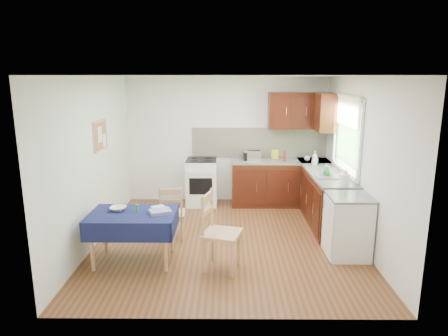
{
  "coord_description": "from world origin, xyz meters",
  "views": [
    {
      "loc": [
        0.0,
        -5.83,
        2.48
      ],
      "look_at": [
        -0.05,
        0.3,
        1.08
      ],
      "focal_mm": 32.0,
      "sensor_mm": 36.0,
      "label": 1
    }
  ],
  "objects_px": {
    "chair_far": "(172,211)",
    "dish_rack": "(329,176)",
    "dining_table": "(133,220)",
    "chair_near": "(218,229)",
    "toaster": "(254,156)",
    "kettle": "(344,179)",
    "sandwich_press": "(252,155)"
  },
  "relations": [
    {
      "from": "sandwich_press",
      "to": "kettle",
      "type": "xyz_separation_m",
      "value": [
        1.25,
        -1.95,
        0.02
      ]
    },
    {
      "from": "sandwich_press",
      "to": "toaster",
      "type": "bearing_deg",
      "value": -79.09
    },
    {
      "from": "toaster",
      "to": "sandwich_press",
      "type": "xyz_separation_m",
      "value": [
        -0.03,
        0.08,
        -0.0
      ]
    },
    {
      "from": "chair_near",
      "to": "kettle",
      "type": "bearing_deg",
      "value": -49.57
    },
    {
      "from": "sandwich_press",
      "to": "dining_table",
      "type": "bearing_deg",
      "value": -134.99
    },
    {
      "from": "sandwich_press",
      "to": "dish_rack",
      "type": "relative_size",
      "value": 0.83
    },
    {
      "from": "chair_near",
      "to": "toaster",
      "type": "distance_m",
      "value": 2.83
    },
    {
      "from": "chair_far",
      "to": "dish_rack",
      "type": "relative_size",
      "value": 2.19
    },
    {
      "from": "dining_table",
      "to": "dish_rack",
      "type": "bearing_deg",
      "value": 16.97
    },
    {
      "from": "toaster",
      "to": "kettle",
      "type": "bearing_deg",
      "value": -54.31
    },
    {
      "from": "chair_far",
      "to": "dish_rack",
      "type": "height_order",
      "value": "dish_rack"
    },
    {
      "from": "chair_far",
      "to": "kettle",
      "type": "relative_size",
      "value": 3.52
    },
    {
      "from": "toaster",
      "to": "dining_table",
      "type": "bearing_deg",
      "value": -122.97
    },
    {
      "from": "sandwich_press",
      "to": "kettle",
      "type": "height_order",
      "value": "kettle"
    },
    {
      "from": "dining_table",
      "to": "toaster",
      "type": "height_order",
      "value": "toaster"
    },
    {
      "from": "chair_near",
      "to": "dish_rack",
      "type": "xyz_separation_m",
      "value": [
        1.76,
        1.39,
        0.37
      ]
    },
    {
      "from": "chair_far",
      "to": "dining_table",
      "type": "bearing_deg",
      "value": 57.08
    },
    {
      "from": "chair_far",
      "to": "sandwich_press",
      "type": "bearing_deg",
      "value": -128.72
    },
    {
      "from": "chair_far",
      "to": "kettle",
      "type": "distance_m",
      "value": 2.65
    },
    {
      "from": "chair_far",
      "to": "sandwich_press",
      "type": "distance_m",
      "value": 2.35
    },
    {
      "from": "chair_far",
      "to": "chair_near",
      "type": "height_order",
      "value": "chair_near"
    },
    {
      "from": "dining_table",
      "to": "toaster",
      "type": "relative_size",
      "value": 4.25
    },
    {
      "from": "dining_table",
      "to": "dish_rack",
      "type": "height_order",
      "value": "dish_rack"
    },
    {
      "from": "chair_near",
      "to": "kettle",
      "type": "height_order",
      "value": "kettle"
    },
    {
      "from": "kettle",
      "to": "dish_rack",
      "type": "bearing_deg",
      "value": 99.95
    },
    {
      "from": "dining_table",
      "to": "sandwich_press",
      "type": "height_order",
      "value": "sandwich_press"
    },
    {
      "from": "toaster",
      "to": "kettle",
      "type": "distance_m",
      "value": 2.23
    },
    {
      "from": "chair_far",
      "to": "toaster",
      "type": "height_order",
      "value": "toaster"
    },
    {
      "from": "chair_far",
      "to": "sandwich_press",
      "type": "relative_size",
      "value": 2.65
    },
    {
      "from": "dining_table",
      "to": "chair_far",
      "type": "xyz_separation_m",
      "value": [
        0.43,
        0.74,
        -0.13
      ]
    },
    {
      "from": "toaster",
      "to": "sandwich_press",
      "type": "relative_size",
      "value": 0.82
    },
    {
      "from": "chair_near",
      "to": "toaster",
      "type": "relative_size",
      "value": 3.82
    }
  ]
}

